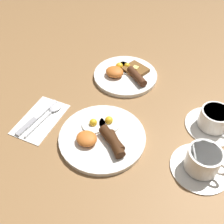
# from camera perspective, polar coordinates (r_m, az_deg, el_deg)

# --- Properties ---
(ground_plane) EXTENTS (3.00, 3.00, 0.00)m
(ground_plane) POSITION_cam_1_polar(r_m,az_deg,el_deg) (0.79, -2.11, -5.85)
(ground_plane) COLOR olive
(breakfast_plate_near) EXTENTS (0.26, 0.26, 0.04)m
(breakfast_plate_near) POSITION_cam_1_polar(r_m,az_deg,el_deg) (0.78, -2.10, -5.43)
(breakfast_plate_near) COLOR white
(breakfast_plate_near) RESTS_ON ground_plane
(breakfast_plate_far) EXTENTS (0.24, 0.24, 0.04)m
(breakfast_plate_far) POSITION_cam_1_polar(r_m,az_deg,el_deg) (1.00, 2.97, 8.26)
(breakfast_plate_far) COLOR white
(breakfast_plate_far) RESTS_ON ground_plane
(teacup_near) EXTENTS (0.16, 0.16, 0.07)m
(teacup_near) POSITION_cam_1_polar(r_m,az_deg,el_deg) (0.75, 19.14, -10.21)
(teacup_near) COLOR white
(teacup_near) RESTS_ON ground_plane
(teacup_far) EXTENTS (0.16, 0.16, 0.07)m
(teacup_far) POSITION_cam_1_polar(r_m,az_deg,el_deg) (0.86, 21.29, -1.70)
(teacup_far) COLOR white
(teacup_far) RESTS_ON ground_plane
(napkin) EXTENTS (0.12, 0.19, 0.01)m
(napkin) POSITION_cam_1_polar(r_m,az_deg,el_deg) (0.87, -15.27, -1.46)
(napkin) COLOR white
(napkin) RESTS_ON ground_plane
(knife) EXTENTS (0.03, 0.18, 0.01)m
(knife) POSITION_cam_1_polar(r_m,az_deg,el_deg) (0.87, -16.41, -1.42)
(knife) COLOR silver
(knife) RESTS_ON napkin
(spoon) EXTENTS (0.04, 0.17, 0.01)m
(spoon) POSITION_cam_1_polar(r_m,az_deg,el_deg) (0.88, -12.93, 0.30)
(spoon) COLOR silver
(spoon) RESTS_ON napkin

